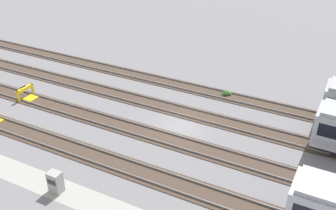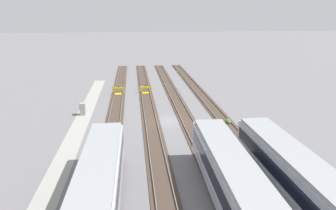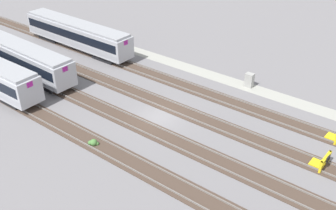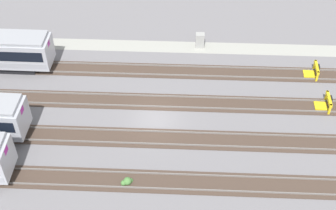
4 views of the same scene
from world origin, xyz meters
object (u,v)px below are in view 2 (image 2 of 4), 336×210
at_px(weed_clump, 228,122).
at_px(electrical_cabinet, 83,109).
at_px(subway_car_front_row_rightmost, 234,183).
at_px(subway_car_front_row_left_inner, 97,191).
at_px(bumper_stop_nearest_track, 118,91).
at_px(subway_car_front_row_right_inner, 299,179).
at_px(bumper_stop_near_inner_track, 146,90).

bearing_deg(weed_clump, electrical_cabinet, -107.30).
distance_m(subway_car_front_row_rightmost, weed_clump, 18.57).
relative_size(subway_car_front_row_left_inner, bumper_stop_nearest_track, 8.97).
bearing_deg(electrical_cabinet, subway_car_front_row_left_inner, 10.31).
bearing_deg(subway_car_front_row_rightmost, subway_car_front_row_left_inner, -90.00).
distance_m(subway_car_front_row_right_inner, bumper_stop_near_inner_track, 35.94).
distance_m(subway_car_front_row_left_inner, subway_car_front_row_right_inner, 13.72).
relative_size(subway_car_front_row_right_inner, electrical_cabinet, 11.26).
distance_m(bumper_stop_nearest_track, weed_clump, 21.73).
height_order(bumper_stop_nearest_track, bumper_stop_near_inner_track, same).
height_order(subway_car_front_row_rightmost, weed_clump, subway_car_front_row_rightmost).
distance_m(subway_car_front_row_rightmost, bumper_stop_near_inner_track, 35.04).
xyz_separation_m(subway_car_front_row_rightmost, weed_clump, (-17.83, 4.86, -1.80)).
bearing_deg(subway_car_front_row_left_inner, weed_clump, 141.95).
relative_size(subway_car_front_row_left_inner, weed_clump, 19.59).
bearing_deg(electrical_cabinet, bumper_stop_nearest_track, 158.70).
bearing_deg(electrical_cabinet, bumper_stop_near_inner_track, 141.73).
bearing_deg(bumper_stop_near_inner_track, subway_car_front_row_rightmost, 7.43).
relative_size(bumper_stop_near_inner_track, weed_clump, 2.18).
height_order(subway_car_front_row_left_inner, bumper_stop_near_inner_track, subway_car_front_row_left_inner).
distance_m(bumper_stop_nearest_track, electrical_cabinet, 11.79).
distance_m(bumper_stop_near_inner_track, weed_clump, 19.32).
bearing_deg(weed_clump, bumper_stop_nearest_track, -140.06).
relative_size(subway_car_front_row_left_inner, electrical_cabinet, 11.27).
height_order(subway_car_front_row_right_inner, bumper_stop_nearest_track, subway_car_front_row_right_inner).
height_order(bumper_stop_nearest_track, weed_clump, bumper_stop_nearest_track).
xyz_separation_m(bumper_stop_nearest_track, weed_clump, (16.66, 13.95, -0.27)).
bearing_deg(weed_clump, subway_car_front_row_right_inner, -0.74).
height_order(subway_car_front_row_right_inner, electrical_cabinet, subway_car_front_row_right_inner).
bearing_deg(subway_car_front_row_right_inner, bumper_stop_near_inner_track, -165.23).
bearing_deg(subway_car_front_row_rightmost, bumper_stop_nearest_track, -165.23).
xyz_separation_m(bumper_stop_near_inner_track, electrical_cabinet, (11.21, -8.85, 0.29)).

